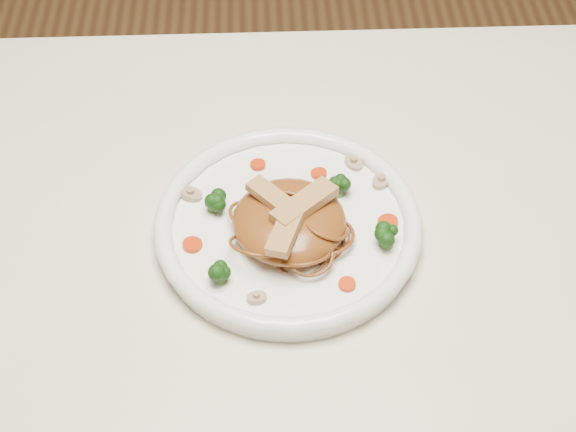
{
  "coord_description": "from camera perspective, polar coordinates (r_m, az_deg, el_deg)",
  "views": [
    {
      "loc": [
        -0.02,
        -0.56,
        1.47
      ],
      "look_at": [
        0.0,
        0.04,
        0.78
      ],
      "focal_mm": 53.75,
      "sensor_mm": 36.0,
      "label": 1
    }
  ],
  "objects": [
    {
      "name": "noodle_mound",
      "position": [
        0.9,
        0.08,
        -0.33
      ],
      "size": [
        0.15,
        0.15,
        0.04
      ],
      "primitive_type": "ellipsoid",
      "rotation": [
        0.0,
        0.0,
        -0.35
      ],
      "color": "brown",
      "rests_on": "plate"
    },
    {
      "name": "chicken_b",
      "position": [
        0.89,
        -0.93,
        1.18
      ],
      "size": [
        0.06,
        0.06,
        0.01
      ],
      "primitive_type": "cube",
      "rotation": [
        0.0,
        0.0,
        2.34
      ],
      "color": "tan",
      "rests_on": "noodle_mound"
    },
    {
      "name": "chicken_c",
      "position": [
        0.87,
        -0.06,
        -0.77
      ],
      "size": [
        0.05,
        0.08,
        0.01
      ],
      "primitive_type": "cube",
      "rotation": [
        0.0,
        0.0,
        4.36
      ],
      "color": "tan",
      "rests_on": "noodle_mound"
    },
    {
      "name": "broccoli_0",
      "position": [
        0.94,
        3.4,
        2.16
      ],
      "size": [
        0.04,
        0.04,
        0.03
      ],
      "primitive_type": null,
      "rotation": [
        0.0,
        0.0,
        0.42
      ],
      "color": "#13370B",
      "rests_on": "plate"
    },
    {
      "name": "chicken_a",
      "position": [
        0.89,
        1.08,
        0.83
      ],
      "size": [
        0.07,
        0.07,
        0.01
      ],
      "primitive_type": "cube",
      "rotation": [
        0.0,
        0.0,
        0.72
      ],
      "color": "tan",
      "rests_on": "noodle_mound"
    },
    {
      "name": "plate",
      "position": [
        0.93,
        -0.0,
        -0.89
      ],
      "size": [
        0.31,
        0.31,
        0.02
      ],
      "primitive_type": "cylinder",
      "rotation": [
        0.0,
        0.0,
        -0.08
      ],
      "color": "white",
      "rests_on": "table"
    },
    {
      "name": "broccoli_1",
      "position": [
        0.93,
        -4.98,
        0.99
      ],
      "size": [
        0.03,
        0.03,
        0.03
      ],
      "primitive_type": null,
      "rotation": [
        0.0,
        0.0,
        -0.22
      ],
      "color": "#13370B",
      "rests_on": "plate"
    },
    {
      "name": "carrot_2",
      "position": [
        0.93,
        6.62,
        -0.41
      ],
      "size": [
        0.03,
        0.03,
        0.0
      ],
      "primitive_type": "cylinder",
      "rotation": [
        0.0,
        0.0,
        -0.18
      ],
      "color": "#B62B06",
      "rests_on": "plate"
    },
    {
      "name": "carrot_4",
      "position": [
        0.87,
        3.92,
        -4.52
      ],
      "size": [
        0.02,
        0.02,
        0.0
      ],
      "primitive_type": "cylinder",
      "rotation": [
        0.0,
        0.0,
        0.39
      ],
      "color": "#B62B06",
      "rests_on": "plate"
    },
    {
      "name": "table",
      "position": [
        0.99,
        -0.13,
        -6.69
      ],
      "size": [
        1.2,
        0.8,
        0.75
      ],
      "color": "silver",
      "rests_on": "ground"
    },
    {
      "name": "carrot_0",
      "position": [
        0.97,
        2.05,
        2.85
      ],
      "size": [
        0.02,
        0.02,
        0.0
      ],
      "primitive_type": "cylinder",
      "rotation": [
        0.0,
        0.0,
        -0.38
      ],
      "color": "#B62B06",
      "rests_on": "plate"
    },
    {
      "name": "mushroom_2",
      "position": [
        0.96,
        -6.46,
        1.46
      ],
      "size": [
        0.04,
        0.04,
        0.01
      ],
      "primitive_type": "cylinder",
      "rotation": [
        0.0,
        0.0,
        -0.51
      ],
      "color": "tan",
      "rests_on": "plate"
    },
    {
      "name": "carrot_3",
      "position": [
        0.98,
        -2.0,
        3.43
      ],
      "size": [
        0.02,
        0.02,
        0.0
      ],
      "primitive_type": "cylinder",
      "rotation": [
        0.0,
        0.0,
        0.1
      ],
      "color": "#B62B06",
      "rests_on": "plate"
    },
    {
      "name": "carrot_1",
      "position": [
        0.91,
        -6.34,
        -1.89
      ],
      "size": [
        0.03,
        0.03,
        0.0
      ],
      "primitive_type": "cylinder",
      "rotation": [
        0.0,
        0.0,
        0.26
      ],
      "color": "#B62B06",
      "rests_on": "plate"
    },
    {
      "name": "broccoli_2",
      "position": [
        0.87,
        -4.51,
        -3.72
      ],
      "size": [
        0.03,
        0.03,
        0.03
      ],
      "primitive_type": null,
      "rotation": [
        0.0,
        0.0,
        -0.04
      ],
      "color": "#13370B",
      "rests_on": "plate"
    },
    {
      "name": "mushroom_1",
      "position": [
        0.97,
        6.18,
        2.32
      ],
      "size": [
        0.04,
        0.04,
        0.01
      ],
      "primitive_type": "cylinder",
      "rotation": [
        0.0,
        0.0,
        0.99
      ],
      "color": "tan",
      "rests_on": "plate"
    },
    {
      "name": "mushroom_0",
      "position": [
        0.86,
        -2.09,
        -5.44
      ],
      "size": [
        0.02,
        0.02,
        0.01
      ],
      "primitive_type": "cylinder",
      "rotation": [
        0.0,
        0.0,
        0.2
      ],
      "color": "tan",
      "rests_on": "plate"
    },
    {
      "name": "broccoli_3",
      "position": [
        0.9,
        6.64,
        -1.22
      ],
      "size": [
        0.04,
        0.04,
        0.03
      ],
      "primitive_type": null,
      "rotation": [
        0.0,
        0.0,
        -0.38
      ],
      "color": "#13370B",
      "rests_on": "plate"
    },
    {
      "name": "mushroom_3",
      "position": [
        0.99,
        4.36,
        3.54
      ],
      "size": [
        0.03,
        0.03,
        0.01
      ],
      "primitive_type": "cylinder",
      "rotation": [
        0.0,
        0.0,
        2.13
      ],
      "color": "tan",
      "rests_on": "plate"
    }
  ]
}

